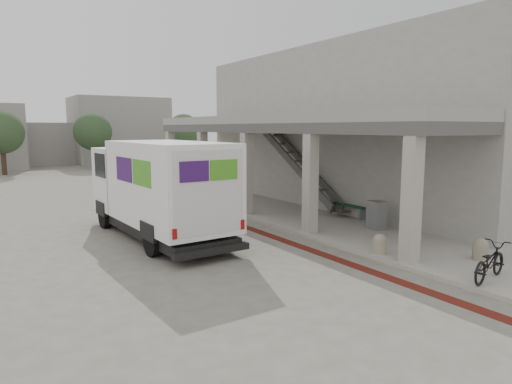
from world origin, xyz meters
TOP-DOWN VIEW (x-y plane):
  - ground at (0.00, 0.00)m, footprint 120.00×120.00m
  - bike_lane_stripe at (1.00, 2.00)m, footprint 0.35×40.00m
  - sidewalk at (4.00, 0.00)m, footprint 4.40×28.00m
  - transit_building at (6.83, 4.50)m, footprint 7.60×17.00m
  - distant_backdrop at (-2.84, 35.89)m, footprint 28.00×10.00m
  - tree_left at (-5.00, 28.00)m, footprint 3.20×3.20m
  - tree_mid at (2.00, 30.00)m, footprint 3.20×3.20m
  - tree_right at (10.00, 29.00)m, footprint 3.20×3.20m
  - fedex_truck at (-2.16, 2.90)m, footprint 2.58×7.36m
  - bench at (5.09, 1.88)m, footprint 0.45×1.98m
  - bollard_near at (3.87, -4.33)m, footprint 0.38×0.38m
  - bollard_far at (2.10, -2.53)m, footprint 0.37×0.37m
  - utility_cabinet at (4.30, -0.33)m, footprint 0.50×0.62m
  - bicycle_black at (2.50, -5.37)m, footprint 1.70×0.87m

SIDE VIEW (x-z plane):
  - ground at x=0.00m, z-range 0.00..0.00m
  - bike_lane_stripe at x=1.00m, z-range 0.00..0.01m
  - sidewalk at x=4.00m, z-range 0.00..0.12m
  - bollard_far at x=2.10m, z-range 0.12..0.67m
  - bollard_near at x=3.87m, z-range 0.12..0.69m
  - bench at x=5.09m, z-range 0.22..0.69m
  - bicycle_black at x=2.50m, z-range 0.12..0.97m
  - utility_cabinet at x=4.30m, z-range 0.12..1.07m
  - fedex_truck at x=-2.16m, z-range 0.10..3.20m
  - distant_backdrop at x=-2.84m, z-range -0.55..5.95m
  - tree_left at x=-5.00m, z-range 0.78..5.58m
  - tree_mid at x=2.00m, z-range 0.78..5.58m
  - tree_right at x=10.00m, z-range 0.78..5.58m
  - transit_building at x=6.83m, z-range -0.10..6.90m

